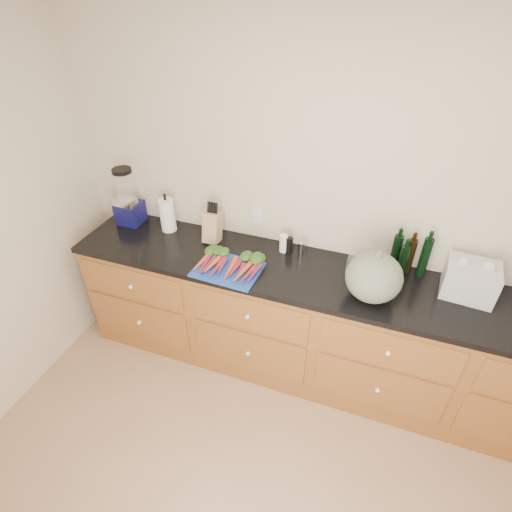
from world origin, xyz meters
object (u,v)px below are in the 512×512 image
at_px(cutting_board, 228,269).
at_px(blender_appliance, 128,200).
at_px(squash, 374,277).
at_px(paper_towel, 167,215).
at_px(carrots, 230,262).
at_px(tomato_box, 360,263).
at_px(knife_block, 212,227).

relative_size(cutting_board, blender_appliance, 0.96).
relative_size(squash, paper_towel, 1.32).
distance_m(carrots, tomato_box, 0.87).
bearing_deg(tomato_box, squash, -69.76).
distance_m(paper_towel, tomato_box, 1.45).
height_order(paper_towel, tomato_box, paper_towel).
bearing_deg(squash, paper_towel, 170.31).
bearing_deg(carrots, paper_towel, 155.96).
bearing_deg(blender_appliance, cutting_board, -18.22).
distance_m(squash, blender_appliance, 1.91).
xyz_separation_m(blender_appliance, paper_towel, (0.34, 0.00, -0.07)).
relative_size(blender_appliance, paper_towel, 1.76).
bearing_deg(tomato_box, blender_appliance, -179.60).
height_order(blender_appliance, tomato_box, blender_appliance).
bearing_deg(blender_appliance, carrots, -16.04).
distance_m(paper_towel, knife_block, 0.38).
relative_size(paper_towel, knife_block, 1.14).
relative_size(squash, blender_appliance, 0.75).
distance_m(carrots, knife_block, 0.37).
distance_m(blender_appliance, knife_block, 0.72).
relative_size(carrots, blender_appliance, 0.92).
distance_m(cutting_board, squash, 0.94).
relative_size(carrots, knife_block, 1.85).
bearing_deg(squash, blender_appliance, 172.09).
xyz_separation_m(cutting_board, carrots, (-0.00, 0.04, 0.03)).
bearing_deg(paper_towel, knife_block, -3.00).
bearing_deg(carrots, cutting_board, -90.00).
bearing_deg(tomato_box, knife_block, -178.39).
relative_size(cutting_board, knife_block, 1.92).
xyz_separation_m(cutting_board, blender_appliance, (-0.96, 0.32, 0.19)).
bearing_deg(cutting_board, squash, 3.38).
relative_size(blender_appliance, tomato_box, 2.72).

